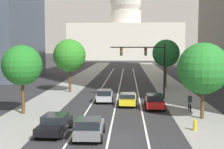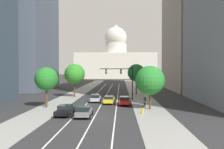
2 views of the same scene
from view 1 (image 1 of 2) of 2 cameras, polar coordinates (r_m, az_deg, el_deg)
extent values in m
plane|color=#2B2B2D|center=(62.51, 1.67, -0.83)|extent=(400.00, 400.00, 0.00)
cube|color=gray|center=(58.29, -6.36, -1.30)|extent=(5.00, 130.00, 0.01)
cube|color=gray|center=(57.91, 9.53, -1.38)|extent=(5.00, 130.00, 0.01)
cube|color=white|center=(47.78, -2.06, -2.70)|extent=(0.16, 90.00, 0.01)
cube|color=white|center=(47.62, 1.26, -2.73)|extent=(0.16, 90.00, 0.01)
cube|color=white|center=(47.62, 4.59, -2.74)|extent=(0.16, 90.00, 0.01)
cube|color=beige|center=(150.99, 2.43, 5.88)|extent=(52.21, 22.64, 16.62)
cylinder|color=beige|center=(151.56, 2.45, 10.22)|extent=(14.41, 14.41, 6.34)
sphere|color=beige|center=(152.35, 2.46, 12.92)|extent=(14.67, 14.67, 14.67)
cube|color=yellow|center=(35.25, 2.93, -4.53)|extent=(1.91, 4.65, 0.62)
cube|color=black|center=(34.51, 2.89, -3.81)|extent=(1.68, 2.13, 0.48)
cylinder|color=black|center=(36.89, 1.66, -4.58)|extent=(0.24, 0.65, 0.64)
cylinder|color=black|center=(36.82, 4.37, -4.61)|extent=(0.24, 0.65, 0.64)
cylinder|color=black|center=(33.82, 1.34, -5.48)|extent=(0.24, 0.65, 0.64)
cylinder|color=black|center=(33.75, 4.31, -5.52)|extent=(0.24, 0.65, 0.64)
cube|color=#B2B5BA|center=(37.53, -1.31, -3.95)|extent=(1.87, 4.62, 0.59)
cube|color=black|center=(36.59, -1.37, -3.24)|extent=(1.66, 2.10, 0.60)
cylinder|color=black|center=(39.16, -2.48, -4.01)|extent=(0.24, 0.65, 0.64)
cylinder|color=black|center=(39.08, 0.08, -4.02)|extent=(0.24, 0.65, 0.64)
cylinder|color=black|center=(36.10, -2.81, -4.80)|extent=(0.24, 0.65, 0.64)
cylinder|color=black|center=(36.02, -0.03, -4.82)|extent=(0.24, 0.65, 0.64)
cube|color=black|center=(24.54, -10.28, -9.01)|extent=(1.98, 4.70, 0.57)
cube|color=black|center=(24.46, -10.27, -7.73)|extent=(1.73, 2.19, 0.54)
cylinder|color=black|center=(26.32, -11.24, -8.69)|extent=(0.25, 0.65, 0.64)
cylinder|color=black|center=(25.88, -7.39, -8.87)|extent=(0.25, 0.65, 0.64)
cylinder|color=black|center=(23.42, -13.46, -10.49)|extent=(0.25, 0.65, 0.64)
cylinder|color=black|center=(22.92, -9.14, -10.76)|extent=(0.25, 0.65, 0.64)
cube|color=slate|center=(23.13, -4.06, -9.77)|extent=(1.90, 4.19, 0.61)
cube|color=black|center=(22.37, -4.24, -8.71)|extent=(1.72, 2.00, 0.60)
cylinder|color=black|center=(24.68, -5.85, -9.56)|extent=(0.23, 0.64, 0.64)
cylinder|color=black|center=(24.50, -1.54, -9.64)|extent=(0.23, 0.64, 0.64)
cylinder|color=black|center=(21.98, -6.87, -11.43)|extent=(0.23, 0.64, 0.64)
cylinder|color=black|center=(21.78, -2.00, -11.55)|extent=(0.23, 0.64, 0.64)
cube|color=red|center=(33.60, 7.66, -5.04)|extent=(1.88, 4.18, 0.64)
cube|color=black|center=(33.33, 7.69, -4.08)|extent=(1.70, 2.22, 0.56)
cylinder|color=black|center=(35.00, 6.03, -5.15)|extent=(0.23, 0.64, 0.64)
cylinder|color=black|center=(35.11, 8.99, -5.15)|extent=(0.23, 0.64, 0.64)
cylinder|color=black|center=(32.23, 6.21, -6.05)|extent=(0.23, 0.64, 0.64)
cylinder|color=black|center=(32.35, 9.42, -6.04)|extent=(0.23, 0.64, 0.64)
cylinder|color=black|center=(39.53, 9.41, 0.55)|extent=(0.20, 0.20, 6.85)
cylinder|color=black|center=(39.16, 4.62, 4.92)|extent=(6.65, 0.14, 0.14)
cube|color=black|center=(39.21, 6.07, 4.10)|extent=(0.32, 0.28, 0.96)
sphere|color=red|center=(39.06, 6.09, 4.54)|extent=(0.20, 0.20, 0.20)
sphere|color=orange|center=(39.06, 6.09, 4.10)|extent=(0.20, 0.20, 0.20)
sphere|color=green|center=(39.07, 6.08, 3.66)|extent=(0.20, 0.20, 0.20)
cube|color=black|center=(39.16, 1.69, 4.13)|extent=(0.32, 0.28, 0.96)
sphere|color=red|center=(39.01, 1.69, 4.57)|extent=(0.20, 0.20, 0.20)
sphere|color=orange|center=(39.01, 1.69, 4.13)|extent=(0.20, 0.20, 0.20)
sphere|color=green|center=(39.02, 1.68, 3.69)|extent=(0.20, 0.20, 0.20)
cylinder|color=yellow|center=(25.75, 14.71, -9.01)|extent=(0.26, 0.26, 0.70)
sphere|color=yellow|center=(25.65, 14.73, -8.07)|extent=(0.26, 0.26, 0.26)
cylinder|color=yellow|center=(25.59, 14.78, -9.02)|extent=(0.10, 0.12, 0.10)
cylinder|color=black|center=(32.86, 13.97, -5.94)|extent=(0.05, 0.66, 0.66)
cylinder|color=black|center=(33.87, 13.64, -5.60)|extent=(0.05, 0.66, 0.66)
cube|color=black|center=(33.32, 13.81, -5.39)|extent=(0.07, 1.00, 0.36)
cube|color=#262833|center=(33.17, 13.85, -4.34)|extent=(0.36, 0.28, 0.64)
sphere|color=tan|center=(33.17, 13.84, -3.59)|extent=(0.22, 0.22, 0.22)
cylinder|color=#51381E|center=(31.85, -15.76, -3.84)|extent=(0.32, 0.32, 3.38)
sphere|color=#227525|center=(31.53, -15.90, 1.63)|extent=(3.88, 3.88, 3.88)
cylinder|color=#51381E|center=(50.89, 9.65, -0.09)|extent=(0.32, 0.32, 3.89)
sphere|color=#1E632A|center=(50.69, 9.71, 3.81)|extent=(4.32, 4.32, 4.32)
cylinder|color=#51381E|center=(29.85, 15.96, -4.88)|extent=(0.32, 0.32, 2.94)
sphere|color=#277D2C|center=(29.47, 16.12, 1.06)|extent=(4.65, 4.65, 4.65)
cylinder|color=#51381E|center=(45.37, -7.59, -0.89)|extent=(0.32, 0.32, 3.61)
sphere|color=#308727|center=(45.13, -7.65, 3.43)|extent=(4.61, 4.61, 4.61)
camera|label=2|loc=(9.62, 169.97, -6.32)|focal=38.49mm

